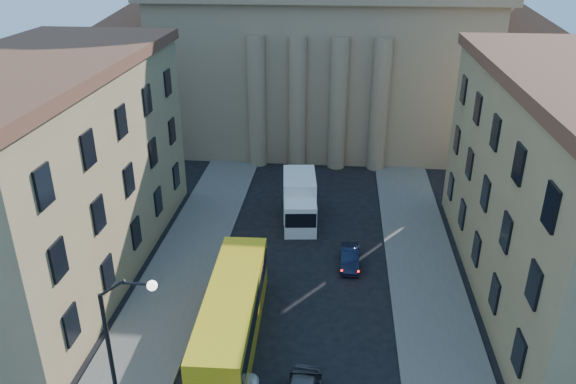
{
  "coord_description": "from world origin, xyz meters",
  "views": [
    {
      "loc": [
        2.19,
        -10.64,
        21.76
      ],
      "look_at": [
        -0.69,
        19.52,
        7.72
      ],
      "focal_mm": 35.0,
      "sensor_mm": 36.0,
      "label": 1
    }
  ],
  "objects": [
    {
      "name": "sidewalk_left",
      "position": [
        -8.5,
        18.0,
        0.07
      ],
      "size": [
        5.0,
        60.0,
        0.15
      ],
      "primitive_type": "cube",
      "color": "#575450",
      "rests_on": "ground"
    },
    {
      "name": "sidewalk_right",
      "position": [
        8.5,
        18.0,
        0.07
      ],
      "size": [
        5.0,
        60.0,
        0.15
      ],
      "primitive_type": "cube",
      "color": "#575450",
      "rests_on": "ground"
    },
    {
      "name": "church",
      "position": [
        0.0,
        55.47,
        11.88
      ],
      "size": [
        68.02,
        28.76,
        36.6
      ],
      "color": "#8C7556",
      "rests_on": "ground"
    },
    {
      "name": "building_left",
      "position": [
        -17.0,
        22.0,
        7.42
      ],
      "size": [
        11.6,
        26.6,
        14.7
      ],
      "color": "tan",
      "rests_on": "ground"
    },
    {
      "name": "street_lamp",
      "position": [
        -6.97,
        8.0,
        5.29
      ],
      "size": [
        2.62,
        0.44,
        8.83
      ],
      "color": "black",
      "rests_on": "ground"
    },
    {
      "name": "car_right_distant",
      "position": [
        3.32,
        24.08,
        0.61
      ],
      "size": [
        1.31,
        3.73,
        1.23
      ],
      "primitive_type": "imported",
      "rotation": [
        0.0,
        0.0,
        -0.0
      ],
      "color": "black",
      "rests_on": "ground"
    },
    {
      "name": "city_bus",
      "position": [
        -3.5,
        15.2,
        1.86
      ],
      "size": [
        3.2,
        12.33,
        3.45
      ],
      "rotation": [
        0.0,
        0.0,
        0.03
      ],
      "color": "yellow",
      "rests_on": "ground"
    },
    {
      "name": "box_truck",
      "position": [
        -0.81,
        30.77,
        1.71
      ],
      "size": [
        3.23,
        6.81,
        3.62
      ],
      "rotation": [
        0.0,
        0.0,
        0.1
      ],
      "color": "white",
      "rests_on": "ground"
    }
  ]
}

